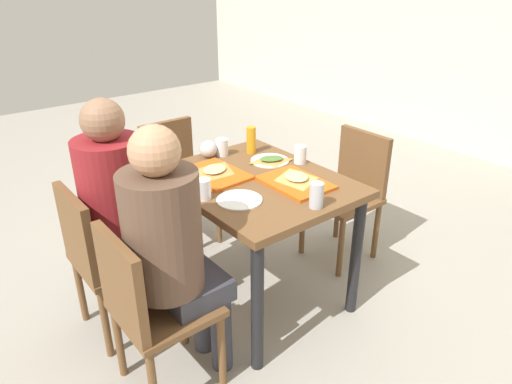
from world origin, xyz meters
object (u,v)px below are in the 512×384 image
object	(u,v)px
foil_bundle	(208,149)
pizza_slice_a	(215,170)
chair_near_left	(101,253)
plastic_cup_c	(222,147)
paper_plate_center	(270,161)
tray_red_near	(215,174)
tray_red_far	(295,183)
pizza_slice_b	(296,177)
plastic_cup_b	(204,189)
condiment_bottle	(251,140)
soda_can	(316,195)
person_in_brown_jacket	(171,243)
chair_near_right	(147,304)
chair_left_end	(176,174)
paper_plate_near_edge	(239,200)
main_table	(256,198)
person_in_red	(121,201)
plastic_cup_a	(300,154)
pizza_slice_c	(271,160)

from	to	relation	value
foil_bundle	pizza_slice_a	bearing A→B (deg)	-25.93
chair_near_left	plastic_cup_c	world-z (taller)	plastic_cup_c
paper_plate_center	plastic_cup_c	bearing A→B (deg)	-147.28
tray_red_near	tray_red_far	size ratio (longest dim) A/B	1.00
pizza_slice_b	plastic_cup_b	distance (m)	0.50
pizza_slice_b	condiment_bottle	distance (m)	0.49
soda_can	pizza_slice_a	bearing A→B (deg)	-165.80
person_in_brown_jacket	paper_plate_center	xyz separation A→B (m)	(-0.40, 0.86, 0.03)
chair_near_right	chair_left_end	bearing A→B (deg)	145.25
chair_near_left	pizza_slice_b	world-z (taller)	chair_near_left
tray_red_far	paper_plate_near_edge	world-z (taller)	tray_red_far
chair_left_end	plastic_cup_b	size ratio (longest dim) A/B	8.31
main_table	person_in_brown_jacket	xyz separation A→B (m)	(0.25, -0.64, 0.09)
plastic_cup_b	plastic_cup_c	world-z (taller)	same
person_in_brown_jacket	foil_bundle	bearing A→B (deg)	137.06
chair_near_right	plastic_cup_b	distance (m)	0.59
person_in_red	condiment_bottle	bearing A→B (deg)	94.93
plastic_cup_a	plastic_cup_b	bearing A→B (deg)	-85.81
pizza_slice_a	plastic_cup_a	world-z (taller)	plastic_cup_a
plastic_cup_c	chair_near_left	bearing A→B (deg)	-79.99
chair_near_left	person_in_red	bearing A→B (deg)	90.00
plastic_cup_b	plastic_cup_c	distance (m)	0.58
person_in_brown_jacket	pizza_slice_b	bearing A→B (deg)	96.60
paper_plate_near_edge	plastic_cup_c	world-z (taller)	plastic_cup_c
chair_left_end	tray_red_near	distance (m)	0.77
main_table	condiment_bottle	xyz separation A→B (m)	(-0.32, 0.22, 0.19)
tray_red_far	plastic_cup_a	distance (m)	0.30
tray_red_far	plastic_cup_c	bearing A→B (deg)	-174.02
paper_plate_center	soda_can	size ratio (longest dim) A/B	1.80
chair_left_end	condiment_bottle	world-z (taller)	condiment_bottle
main_table	tray_red_far	size ratio (longest dim) A/B	2.75
chair_left_end	plastic_cup_b	distance (m)	1.02
tray_red_near	pizza_slice_b	distance (m)	0.43
chair_left_end	pizza_slice_a	world-z (taller)	chair_left_end
soda_can	condiment_bottle	xyz separation A→B (m)	(-0.74, 0.20, 0.02)
plastic_cup_a	plastic_cup_b	world-z (taller)	same
paper_plate_center	paper_plate_near_edge	world-z (taller)	same
condiment_bottle	foil_bundle	distance (m)	0.26
soda_can	plastic_cup_c	bearing A→B (deg)	177.21
tray_red_far	soda_can	distance (m)	0.27
chair_left_end	paper_plate_center	size ratio (longest dim) A/B	3.78
plastic_cup_a	pizza_slice_c	bearing A→B (deg)	-130.46
person_in_red	soda_can	world-z (taller)	person_in_red
tray_red_far	pizza_slice_a	distance (m)	0.44
plastic_cup_b	plastic_cup_c	bearing A→B (deg)	136.62
paper_plate_center	foil_bundle	size ratio (longest dim) A/B	2.20
tray_red_far	plastic_cup_a	size ratio (longest dim) A/B	3.60
paper_plate_near_edge	person_in_brown_jacket	bearing A→B (deg)	-76.83
person_in_brown_jacket	plastic_cup_a	world-z (taller)	person_in_brown_jacket
chair_left_end	person_in_brown_jacket	world-z (taller)	person_in_brown_jacket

